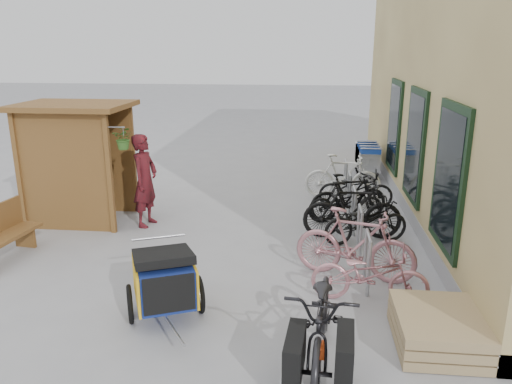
# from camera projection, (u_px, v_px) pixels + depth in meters

# --- Properties ---
(ground) EXTENTS (80.00, 80.00, 0.00)m
(ground) POSITION_uv_depth(u_px,v_px,m) (214.00, 281.00, 7.67)
(ground) COLOR #9B9B9D
(kiosk) EXTENTS (2.49, 1.65, 2.40)m
(kiosk) POSITION_uv_depth(u_px,v_px,m) (73.00, 146.00, 9.92)
(kiosk) COLOR brown
(kiosk) RESTS_ON ground
(bike_rack) EXTENTS (0.05, 5.35, 0.86)m
(bike_rack) POSITION_uv_depth(u_px,v_px,m) (354.00, 206.00, 9.58)
(bike_rack) COLOR #A5A8AD
(bike_rack) RESTS_ON ground
(pallet_stack) EXTENTS (1.00, 1.20, 0.40)m
(pallet_stack) POSITION_uv_depth(u_px,v_px,m) (438.00, 329.00, 5.97)
(pallet_stack) COLOR tan
(pallet_stack) RESTS_ON ground
(bench) EXTENTS (0.61, 1.50, 0.92)m
(bench) POSITION_uv_depth(u_px,v_px,m) (0.00, 234.00, 8.28)
(bench) COLOR brown
(bench) RESTS_ON ground
(shopping_carts) EXTENTS (0.54, 1.83, 0.97)m
(shopping_carts) POSITION_uv_depth(u_px,v_px,m) (367.00, 156.00, 13.67)
(shopping_carts) COLOR silver
(shopping_carts) RESTS_ON ground
(child_trailer) EXTENTS (1.11, 1.68, 0.98)m
(child_trailer) POSITION_uv_depth(u_px,v_px,m) (164.00, 278.00, 6.53)
(child_trailer) COLOR navy
(child_trailer) RESTS_ON ground
(cargo_bike) EXTENTS (0.90, 2.15, 1.10)m
(cargo_bike) POSITION_uv_depth(u_px,v_px,m) (323.00, 322.00, 5.51)
(cargo_bike) COLOR black
(cargo_bike) RESTS_ON ground
(person_kiosk) EXTENTS (0.56, 0.74, 1.85)m
(person_kiosk) POSITION_uv_depth(u_px,v_px,m) (145.00, 181.00, 9.81)
(person_kiosk) COLOR maroon
(person_kiosk) RESTS_ON ground
(bike_0) EXTENTS (1.67, 0.74, 0.85)m
(bike_0) POSITION_uv_depth(u_px,v_px,m) (370.00, 275.00, 6.91)
(bike_0) COLOR #BD7A84
(bike_0) RESTS_ON ground
(bike_1) EXTENTS (1.93, 1.01, 1.12)m
(bike_1) POSITION_uv_depth(u_px,v_px,m) (355.00, 244.00, 7.61)
(bike_1) COLOR #BD7A84
(bike_1) RESTS_ON ground
(bike_2) EXTENTS (1.69, 1.02, 0.84)m
(bike_2) POSITION_uv_depth(u_px,v_px,m) (366.00, 221.00, 9.02)
(bike_2) COLOR black
(bike_2) RESTS_ON ground
(bike_3) EXTENTS (1.84, 0.59, 1.10)m
(bike_3) POSITION_uv_depth(u_px,v_px,m) (352.00, 210.00, 9.22)
(bike_3) COLOR black
(bike_3) RESTS_ON ground
(bike_4) EXTENTS (1.63, 0.84, 0.81)m
(bike_4) POSITION_uv_depth(u_px,v_px,m) (346.00, 202.00, 10.15)
(bike_4) COLOR black
(bike_4) RESTS_ON ground
(bike_5) EXTENTS (1.73, 0.98, 1.00)m
(bike_5) POSITION_uv_depth(u_px,v_px,m) (349.00, 197.00, 10.22)
(bike_5) COLOR black
(bike_5) RESTS_ON ground
(bike_6) EXTENTS (1.63, 0.58, 0.85)m
(bike_6) POSITION_uv_depth(u_px,v_px,m) (356.00, 189.00, 11.04)
(bike_6) COLOR black
(bike_6) RESTS_ON ground
(bike_7) EXTENTS (1.78, 0.56, 1.06)m
(bike_7) POSITION_uv_depth(u_px,v_px,m) (343.00, 177.00, 11.66)
(bike_7) COLOR white
(bike_7) RESTS_ON ground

